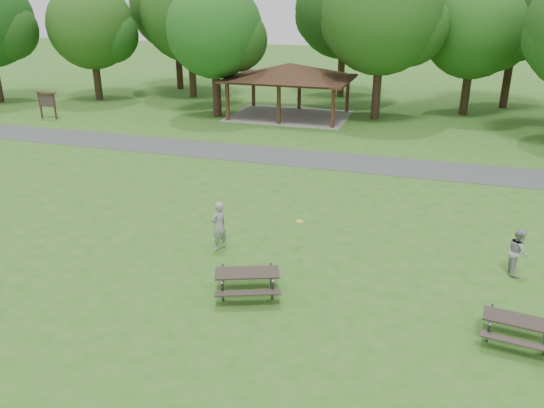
% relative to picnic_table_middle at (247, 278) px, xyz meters
% --- Properties ---
extents(ground, '(160.00, 160.00, 0.00)m').
position_rel_picnic_table_middle_xyz_m(ground, '(-1.52, 0.02, -0.59)').
color(ground, '#2F621C').
rests_on(ground, ground).
extents(asphalt_path, '(120.00, 3.20, 0.02)m').
position_rel_picnic_table_middle_xyz_m(asphalt_path, '(-1.52, 14.02, -0.58)').
color(asphalt_path, '#404143').
rests_on(asphalt_path, ground).
extents(pavilion, '(8.60, 7.01, 3.76)m').
position_rel_picnic_table_middle_xyz_m(pavilion, '(-5.52, 24.02, 2.47)').
color(pavilion, '#3A2215').
rests_on(pavilion, ground).
extents(notice_board, '(1.60, 0.30, 1.88)m').
position_rel_picnic_table_middle_xyz_m(notice_board, '(-21.52, 18.02, 0.72)').
color(notice_board, '#3A1F15').
rests_on(notice_board, ground).
extents(tree_row_b, '(7.14, 6.80, 9.28)m').
position_rel_picnic_table_middle_xyz_m(tree_row_b, '(-22.44, 25.55, 5.07)').
color(tree_row_b, black).
rests_on(tree_row_b, ground).
extents(tree_row_c, '(8.19, 7.80, 10.67)m').
position_rel_picnic_table_middle_xyz_m(tree_row_c, '(-15.42, 29.05, 5.95)').
color(tree_row_c, black).
rests_on(tree_row_c, ground).
extents(tree_row_d, '(6.93, 6.60, 9.27)m').
position_rel_picnic_table_middle_xyz_m(tree_row_d, '(-10.44, 22.55, 5.18)').
color(tree_row_d, black).
rests_on(tree_row_d, ground).
extents(tree_row_e, '(8.40, 8.00, 11.02)m').
position_rel_picnic_table_middle_xyz_m(tree_row_e, '(0.58, 25.05, 6.19)').
color(tree_row_e, '#2F1E15').
rests_on(tree_row_e, ground).
extents(tree_row_f, '(7.35, 7.00, 9.55)m').
position_rel_picnic_table_middle_xyz_m(tree_row_f, '(6.57, 28.55, 5.25)').
color(tree_row_f, black).
rests_on(tree_row_f, ground).
extents(tree_deep_a, '(8.40, 8.00, 11.38)m').
position_rel_picnic_table_middle_xyz_m(tree_deep_a, '(-18.42, 32.55, 6.54)').
color(tree_deep_a, black).
rests_on(tree_deep_a, ground).
extents(tree_deep_b, '(8.40, 8.00, 11.13)m').
position_rel_picnic_table_middle_xyz_m(tree_deep_b, '(-3.42, 33.05, 6.29)').
color(tree_deep_b, '#2F2015').
rests_on(tree_deep_b, ground).
extents(tree_deep_c, '(8.82, 8.40, 11.90)m').
position_rel_picnic_table_middle_xyz_m(tree_deep_c, '(9.58, 32.05, 6.85)').
color(tree_deep_c, black).
rests_on(tree_deep_c, ground).
extents(picnic_table_middle, '(2.26, 2.05, 0.80)m').
position_rel_picnic_table_middle_xyz_m(picnic_table_middle, '(0.00, 0.00, 0.00)').
color(picnic_table_middle, '#2B251F').
rests_on(picnic_table_middle, ground).
extents(picnic_table_far, '(1.84, 1.55, 0.73)m').
position_rel_picnic_table_middle_xyz_m(picnic_table_far, '(7.24, -0.12, -0.05)').
color(picnic_table_far, '#2A231E').
rests_on(picnic_table_far, ground).
extents(frisbee_in_flight, '(0.29, 0.29, 0.02)m').
position_rel_picnic_table_middle_xyz_m(frisbee_in_flight, '(0.78, 2.93, 0.66)').
color(frisbee_in_flight, yellow).
rests_on(frisbee_in_flight, ground).
extents(frisbee_thrower, '(0.64, 0.75, 1.74)m').
position_rel_picnic_table_middle_xyz_m(frisbee_thrower, '(-1.97, 2.58, 0.28)').
color(frisbee_thrower, gray).
rests_on(frisbee_thrower, ground).
extents(frisbee_catcher, '(0.67, 0.81, 1.52)m').
position_rel_picnic_table_middle_xyz_m(frisbee_catcher, '(7.60, 3.80, 0.17)').
color(frisbee_catcher, '#9E9DA0').
rests_on(frisbee_catcher, ground).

